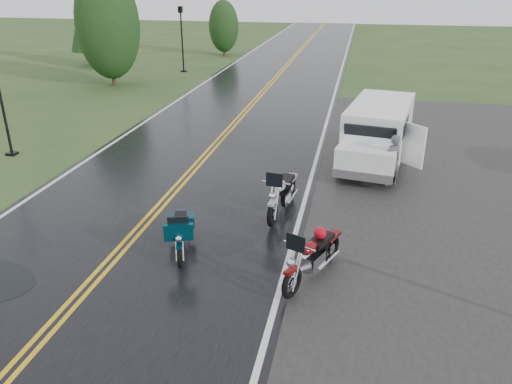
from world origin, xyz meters
TOP-DOWN VIEW (x-y plane):
  - ground at (0.00, 0.00)m, footprint 120.00×120.00m
  - road at (0.00, 10.00)m, footprint 8.00×100.00m
  - motorcycle_red at (4.06, -0.73)m, footprint 1.59×2.33m
  - motorcycle_teal at (1.59, -0.12)m, footprint 1.26×2.06m
  - motorcycle_silver at (3.19, 2.13)m, footprint 1.10×2.37m
  - van_white at (4.70, 6.00)m, footprint 2.72×5.32m
  - person_at_van at (6.15, 5.46)m, footprint 0.69×0.64m
  - lamp_post_near_left at (-6.70, 5.72)m, footprint 0.33×0.33m
  - lamp_post_far_left at (-6.23, 22.51)m, footprint 0.35×0.35m
  - tree_left_mid at (-8.67, 17.54)m, footprint 3.46×3.46m
  - tree_left_far at (-5.51, 30.01)m, footprint 2.28×2.28m
  - pine_left_far at (-13.02, 23.43)m, footprint 2.83×2.83m

SIDE VIEW (x-z plane):
  - ground at x=0.00m, z-range 0.00..0.00m
  - road at x=0.00m, z-range 0.00..0.04m
  - motorcycle_teal at x=1.59m, z-range 0.00..1.14m
  - motorcycle_red at x=4.06m, z-range 0.00..1.29m
  - motorcycle_silver at x=3.19m, z-range 0.00..1.35m
  - person_at_van at x=6.15m, z-range 0.00..1.57m
  - van_white at x=4.70m, z-range 0.00..1.99m
  - tree_left_far at x=-5.51m, z-range 0.00..3.50m
  - lamp_post_near_left at x=-6.70m, z-range 0.00..3.89m
  - lamp_post_far_left at x=-6.23m, z-range 0.00..4.06m
  - tree_left_mid at x=-8.67m, z-range 0.00..5.41m
  - pine_left_far at x=-13.02m, z-range 0.00..5.89m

